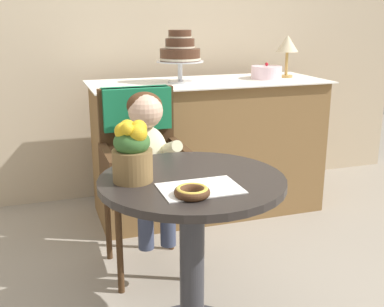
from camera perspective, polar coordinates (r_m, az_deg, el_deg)
back_wall at (r=3.53m, az=-9.96°, el=16.49°), size 4.80×0.10×2.70m
cafe_table at (r=1.91m, az=0.00°, el=-8.90°), size 0.72×0.72×0.72m
wicker_chair at (r=2.51m, az=-6.08°, el=0.44°), size 0.42×0.45×0.95m
seated_child at (r=2.35m, az=-5.28°, el=0.35°), size 0.27×0.32×0.73m
paper_napkin at (r=1.71m, az=0.97°, el=-4.17°), size 0.29×0.20×0.00m
donut_front at (r=1.63m, az=0.01°, el=-4.54°), size 0.13×0.13×0.03m
flower_vase at (r=1.77m, az=-7.15°, el=0.37°), size 0.15×0.15×0.23m
display_counter at (r=3.25m, az=1.94°, el=0.80°), size 1.56×0.62×0.90m
tiered_cake_stand at (r=3.08m, az=-1.44°, el=12.06°), size 0.30×0.30×0.33m
round_layer_cake at (r=3.32m, az=8.85°, el=9.53°), size 0.21×0.21×0.11m
table_lamp at (r=3.40m, az=11.31°, el=12.51°), size 0.15×0.15×0.28m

